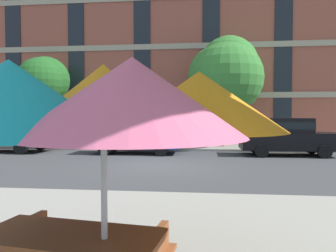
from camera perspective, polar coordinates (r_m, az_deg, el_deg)
ground_plane at (r=12.15m, az=-2.04°, el=-7.14°), size 120.00×120.00×0.00m
sidewalk_far at (r=18.84m, az=0.91°, el=-3.69°), size 56.00×3.60×0.12m
apartment_building at (r=27.99m, az=2.53°, el=17.91°), size 36.08×12.08×19.20m
sedan_blue at (r=15.95m, az=-5.91°, el=-1.53°), size 4.40×1.98×1.78m
sedan_black at (r=16.10m, az=20.47°, el=-1.61°), size 4.40×1.98×1.78m
street_tree_left at (r=21.32m, az=-21.38°, el=7.56°), size 2.95×3.44×5.57m
street_tree_middle at (r=18.81m, az=10.26°, el=9.01°), size 4.25×4.59×6.45m
patio_umbrella at (r=3.01m, az=-11.46°, el=4.32°), size 3.30×3.07×2.40m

